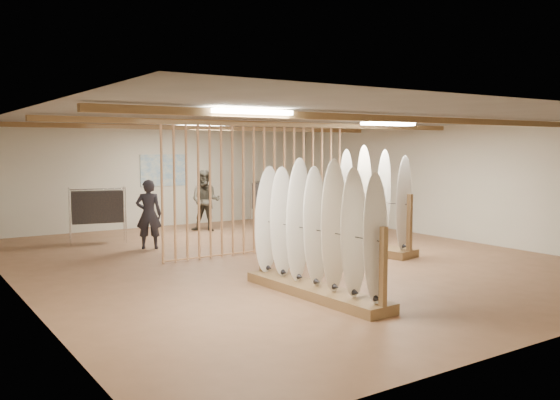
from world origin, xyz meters
TOP-DOWN VIEW (x-y plane):
  - floor at (0.00, 0.00)m, footprint 12.00×12.00m
  - ceiling at (0.00, 0.00)m, footprint 12.00×12.00m
  - wall_back at (0.00, 6.00)m, footprint 12.00×0.00m
  - wall_left at (-5.00, 0.00)m, footprint 0.00×12.00m
  - wall_right at (5.00, 0.00)m, footprint 0.00×12.00m
  - ceiling_slats at (0.00, 0.00)m, footprint 9.50×6.12m
  - light_panels at (0.00, 0.00)m, footprint 1.20×0.35m
  - bamboo_partition at (0.00, 0.80)m, footprint 4.45×0.05m
  - poster at (0.00, 5.98)m, footprint 1.40×0.03m
  - rack_left at (-1.24, -2.82)m, footprint 0.70×2.94m
  - rack_right at (2.00, -0.60)m, footprint 0.96×1.98m
  - clothing_rack_a at (-2.51, 3.96)m, footprint 1.22×0.54m
  - clothing_rack_b at (2.75, 4.76)m, footprint 1.18×0.70m
  - shopper_a at (-1.78, 2.60)m, footprint 0.77×0.68m
  - shopper_b at (0.50, 4.36)m, footprint 1.14×1.12m

SIDE VIEW (x-z plane):
  - floor at x=0.00m, z-range 0.00..0.00m
  - rack_left at x=-1.24m, z-range -0.32..1.72m
  - rack_right at x=2.00m, z-range -0.36..1.85m
  - clothing_rack_b at x=2.75m, z-range 0.20..1.52m
  - clothing_rack_a at x=-2.51m, z-range 0.20..1.53m
  - shopper_a at x=-1.78m, z-range 0.00..1.76m
  - shopper_b at x=0.50m, z-range 0.00..1.87m
  - bamboo_partition at x=0.00m, z-range 0.01..2.79m
  - wall_back at x=0.00m, z-range -4.60..7.40m
  - wall_left at x=-5.00m, z-range -4.60..7.40m
  - wall_right at x=5.00m, z-range -4.60..7.40m
  - poster at x=0.00m, z-range 1.15..2.05m
  - ceiling_slats at x=0.00m, z-range 2.67..2.77m
  - light_panels at x=0.00m, z-range 2.71..2.77m
  - ceiling at x=0.00m, z-range 2.80..2.80m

